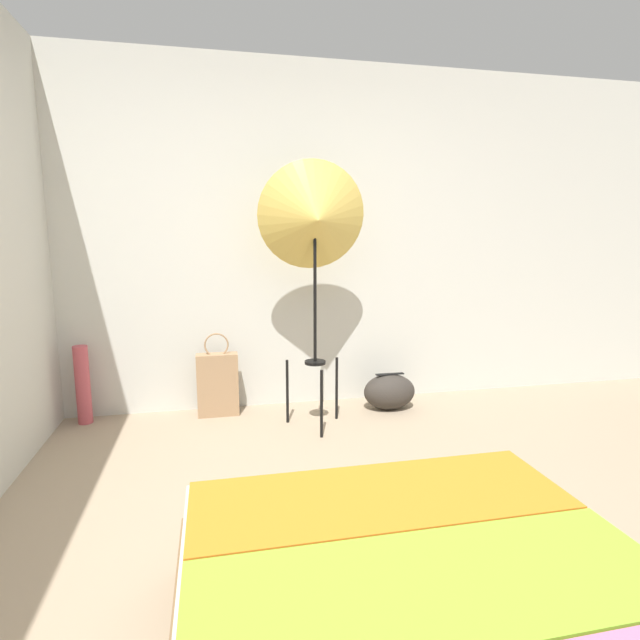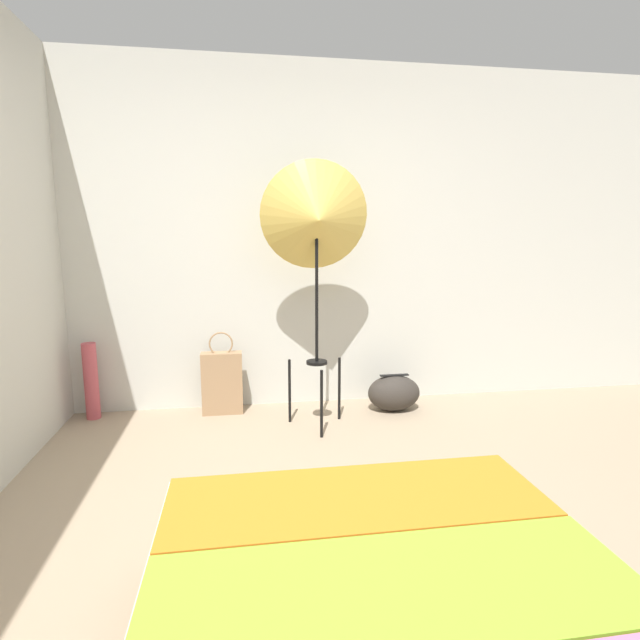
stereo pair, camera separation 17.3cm
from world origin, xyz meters
name	(u,v)px [view 1 (the left image)]	position (x,y,z in m)	size (l,w,h in m)	color
ground_plane	(345,600)	(0.00, 0.00, 0.00)	(14.00, 14.00, 0.00)	gray
wall_back	(270,239)	(0.00, 2.24, 1.30)	(8.00, 0.05, 2.60)	beige
photo_umbrella	(315,219)	(0.23, 1.70, 1.43)	(0.74, 0.40, 1.82)	black
tote_bag	(218,384)	(-0.43, 2.06, 0.24)	(0.30, 0.11, 0.62)	#9E7A56
duffel_bag	(389,392)	(0.86, 1.92, 0.14)	(0.40, 0.27, 0.28)	#332D28
paper_roll	(83,385)	(-1.36, 2.10, 0.28)	(0.10, 0.10, 0.56)	#BC4C56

